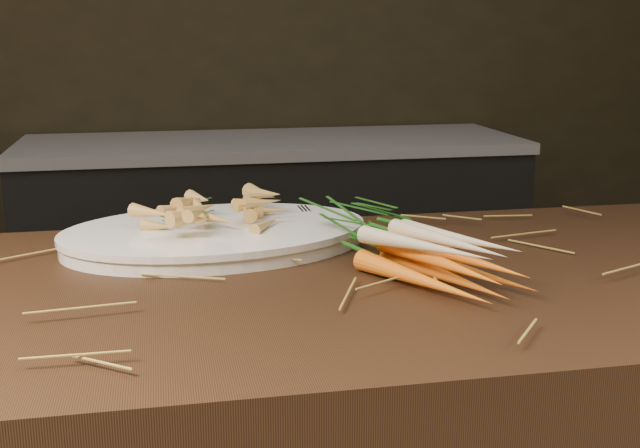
# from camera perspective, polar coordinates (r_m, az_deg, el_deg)

# --- Properties ---
(back_counter) EXTENTS (1.82, 0.62, 0.84)m
(back_counter) POSITION_cam_1_polar(r_m,az_deg,el_deg) (3.05, -3.30, -1.75)
(back_counter) COLOR black
(back_counter) RESTS_ON ground
(straw_bedding) EXTENTS (1.40, 0.60, 0.02)m
(straw_bedding) POSITION_cam_1_polar(r_m,az_deg,el_deg) (1.09, -5.25, -3.71)
(straw_bedding) COLOR olive
(straw_bedding) RESTS_ON main_counter
(root_veg_bunch) EXTENTS (0.29, 0.44, 0.08)m
(root_veg_bunch) POSITION_cam_1_polar(r_m,az_deg,el_deg) (1.16, 4.72, -1.01)
(root_veg_bunch) COLOR orange
(root_veg_bunch) RESTS_ON main_counter
(serving_platter) EXTENTS (0.52, 0.39, 0.03)m
(serving_platter) POSITION_cam_1_polar(r_m,az_deg,el_deg) (1.28, -7.39, -0.96)
(serving_platter) COLOR white
(serving_platter) RESTS_ON main_counter
(roasted_veg_heap) EXTENTS (0.26, 0.20, 0.05)m
(roasted_veg_heap) POSITION_cam_1_polar(r_m,az_deg,el_deg) (1.27, -7.44, 0.76)
(roasted_veg_heap) COLOR #C49247
(roasted_veg_heap) RESTS_ON serving_platter
(serving_fork) EXTENTS (0.02, 0.18, 0.00)m
(serving_fork) POSITION_cam_1_polar(r_m,az_deg,el_deg) (1.30, 0.15, 0.09)
(serving_fork) COLOR silver
(serving_fork) RESTS_ON serving_platter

